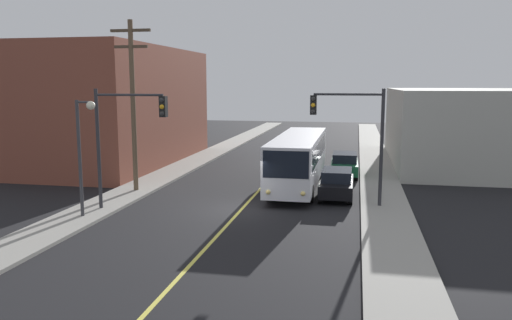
# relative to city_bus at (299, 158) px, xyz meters

# --- Properties ---
(ground_plane) EXTENTS (120.00, 120.00, 0.00)m
(ground_plane) POSITION_rel_city_bus_xyz_m (-2.20, -6.31, -1.82)
(ground_plane) COLOR black
(sidewalk_left) EXTENTS (2.50, 90.00, 0.15)m
(sidewalk_left) POSITION_rel_city_bus_xyz_m (-9.45, 3.69, -1.74)
(sidewalk_left) COLOR gray
(sidewalk_left) RESTS_ON ground
(sidewalk_right) EXTENTS (2.50, 90.00, 0.15)m
(sidewalk_right) POSITION_rel_city_bus_xyz_m (5.05, 3.69, -1.74)
(sidewalk_right) COLOR gray
(sidewalk_right) RESTS_ON ground
(lane_stripe_center) EXTENTS (0.16, 60.00, 0.01)m
(lane_stripe_center) POSITION_rel_city_bus_xyz_m (-2.20, 8.69, -1.81)
(lane_stripe_center) COLOR #D8CC4C
(lane_stripe_center) RESTS_ON ground
(building_left_brick) EXTENTS (10.00, 18.54, 9.15)m
(building_left_brick) POSITION_rel_city_bus_xyz_m (-15.69, 6.58, 2.75)
(building_left_brick) COLOR brown
(building_left_brick) RESTS_ON ground
(building_right_warehouse) EXTENTS (12.00, 18.33, 5.94)m
(building_right_warehouse) POSITION_rel_city_bus_xyz_m (12.30, 11.31, 1.15)
(building_right_warehouse) COLOR #B2B2A8
(building_right_warehouse) RESTS_ON ground
(city_bus) EXTENTS (2.61, 12.17, 3.20)m
(city_bus) POSITION_rel_city_bus_xyz_m (0.00, 0.00, 0.00)
(city_bus) COLOR silver
(city_bus) RESTS_ON ground
(parked_car_black) EXTENTS (1.83, 4.40, 1.62)m
(parked_car_black) POSITION_rel_city_bus_xyz_m (2.46, -2.63, -0.98)
(parked_car_black) COLOR black
(parked_car_black) RESTS_ON ground
(parked_car_green) EXTENTS (1.89, 4.44, 1.62)m
(parked_car_green) POSITION_rel_city_bus_xyz_m (2.72, 4.27, -0.98)
(parked_car_green) COLOR #196038
(parked_car_green) RESTS_ON ground
(utility_pole_near) EXTENTS (2.40, 0.28, 9.82)m
(utility_pole_near) POSITION_rel_city_bus_xyz_m (-9.26, -3.51, 3.74)
(utility_pole_near) COLOR brown
(utility_pole_near) RESTS_ON sidewalk_left
(traffic_signal_left_corner) EXTENTS (3.75, 0.48, 6.00)m
(traffic_signal_left_corner) POSITION_rel_city_bus_xyz_m (-7.61, -7.94, 2.49)
(traffic_signal_left_corner) COLOR #2D2D33
(traffic_signal_left_corner) RESTS_ON sidewalk_left
(traffic_signal_right_corner) EXTENTS (3.75, 0.48, 6.00)m
(traffic_signal_right_corner) POSITION_rel_city_bus_xyz_m (3.21, -4.64, 2.49)
(traffic_signal_right_corner) COLOR #2D2D33
(traffic_signal_right_corner) RESTS_ON sidewalk_right
(street_lamp_left) EXTENTS (0.98, 0.40, 5.50)m
(street_lamp_left) POSITION_rel_city_bus_xyz_m (-9.03, -9.52, 1.92)
(street_lamp_left) COLOR #38383D
(street_lamp_left) RESTS_ON sidewalk_left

